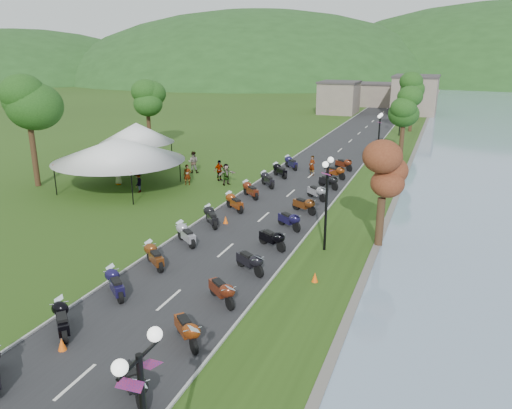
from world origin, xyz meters
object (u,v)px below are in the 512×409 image
(vendor_tent_main, at_px, (120,163))
(pedestrian_b, at_px, (194,173))
(pedestrian_c, at_px, (139,192))
(pedestrian_a, at_px, (188,185))

(vendor_tent_main, relative_size, pedestrian_b, 3.54)
(pedestrian_b, height_order, pedestrian_c, pedestrian_b)
(pedestrian_b, bearing_deg, pedestrian_c, 68.14)
(vendor_tent_main, distance_m, pedestrian_b, 7.45)
(vendor_tent_main, height_order, pedestrian_b, vendor_tent_main)
(pedestrian_b, distance_m, pedestrian_c, 7.16)
(pedestrian_c, bearing_deg, pedestrian_b, 155.50)
(pedestrian_a, relative_size, pedestrian_b, 0.87)
(pedestrian_a, bearing_deg, pedestrian_c, -148.84)
(pedestrian_c, bearing_deg, vendor_tent_main, -122.36)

